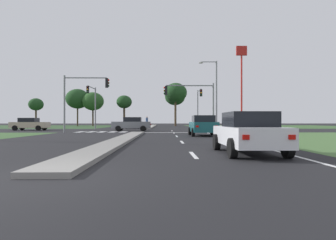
% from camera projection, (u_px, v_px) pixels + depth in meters
% --- Properties ---
extents(ground_plane, '(200.00, 200.00, 0.00)m').
position_uv_depth(ground_plane, '(144.00, 130.00, 35.71)').
color(ground_plane, black).
extents(grass_verge_far_left, '(35.00, 35.00, 0.01)m').
position_uv_depth(grass_verge_far_left, '(30.00, 127.00, 59.78)').
color(grass_verge_far_left, '#2D4C28').
rests_on(grass_verge_far_left, ground).
extents(grass_verge_far_right, '(35.00, 35.00, 0.01)m').
position_uv_depth(grass_verge_far_right, '(271.00, 126.00, 60.63)').
color(grass_verge_far_right, '#385B2D').
rests_on(grass_verge_far_right, ground).
extents(median_island_near, '(1.20, 22.00, 0.14)m').
position_uv_depth(median_island_near, '(121.00, 140.00, 16.71)').
color(median_island_near, gray).
rests_on(median_island_near, ground).
extents(median_island_far, '(1.20, 36.00, 0.14)m').
position_uv_depth(median_island_far, '(152.00, 126.00, 60.71)').
color(median_island_far, '#ADA89E').
rests_on(median_island_far, ground).
extents(lane_dash_near, '(0.14, 2.00, 0.01)m').
position_uv_depth(lane_dash_near, '(194.00, 155.00, 9.75)').
color(lane_dash_near, silver).
rests_on(lane_dash_near, ground).
extents(lane_dash_second, '(0.14, 2.00, 0.01)m').
position_uv_depth(lane_dash_second, '(182.00, 142.00, 15.75)').
color(lane_dash_second, silver).
rests_on(lane_dash_second, ground).
extents(lane_dash_third, '(0.14, 2.00, 0.01)m').
position_uv_depth(lane_dash_third, '(177.00, 136.00, 21.74)').
color(lane_dash_third, silver).
rests_on(lane_dash_third, ground).
extents(lane_dash_fourth, '(0.14, 2.00, 0.01)m').
position_uv_depth(lane_dash_fourth, '(174.00, 133.00, 27.74)').
color(lane_dash_fourth, silver).
rests_on(lane_dash_fourth, ground).
extents(lane_dash_fifth, '(0.14, 2.00, 0.01)m').
position_uv_depth(lane_dash_fifth, '(172.00, 131.00, 33.74)').
color(lane_dash_fifth, silver).
rests_on(lane_dash_fifth, ground).
extents(edge_line_right, '(0.14, 24.00, 0.01)m').
position_uv_depth(edge_line_right, '(233.00, 140.00, 17.83)').
color(edge_line_right, silver).
rests_on(edge_line_right, ground).
extents(stop_bar_near, '(6.40, 0.50, 0.01)m').
position_uv_depth(stop_bar_near, '(176.00, 133.00, 28.77)').
color(stop_bar_near, silver).
rests_on(stop_bar_near, ground).
extents(crosswalk_bar_near, '(0.70, 2.80, 0.01)m').
position_uv_depth(crosswalk_bar_near, '(80.00, 132.00, 30.40)').
color(crosswalk_bar_near, silver).
rests_on(crosswalk_bar_near, ground).
extents(crosswalk_bar_second, '(0.70, 2.80, 0.01)m').
position_uv_depth(crosswalk_bar_second, '(91.00, 132.00, 30.42)').
color(crosswalk_bar_second, silver).
rests_on(crosswalk_bar_second, ground).
extents(crosswalk_bar_third, '(0.70, 2.80, 0.01)m').
position_uv_depth(crosswalk_bar_third, '(102.00, 132.00, 30.44)').
color(crosswalk_bar_third, silver).
rests_on(crosswalk_bar_third, ground).
extents(crosswalk_bar_fourth, '(0.70, 2.80, 0.01)m').
position_uv_depth(crosswalk_bar_fourth, '(113.00, 132.00, 30.46)').
color(crosswalk_bar_fourth, silver).
rests_on(crosswalk_bar_fourth, ground).
extents(crosswalk_bar_fifth, '(0.70, 2.80, 0.01)m').
position_uv_depth(crosswalk_bar_fifth, '(123.00, 132.00, 30.48)').
color(crosswalk_bar_fifth, silver).
rests_on(crosswalk_bar_fifth, ground).
extents(car_white_near, '(1.97, 4.14, 1.49)m').
position_uv_depth(car_white_near, '(248.00, 132.00, 10.19)').
color(car_white_near, silver).
rests_on(car_white_near, ground).
extents(car_beige_second, '(4.47, 2.00, 1.56)m').
position_uv_depth(car_beige_second, '(30.00, 124.00, 35.62)').
color(car_beige_second, '#BCAD8E').
rests_on(car_beige_second, ground).
extents(car_maroon_third, '(1.96, 4.60, 1.58)m').
position_uv_depth(car_maroon_third, '(133.00, 123.00, 43.87)').
color(car_maroon_third, maroon).
rests_on(car_maroon_third, ground).
extents(car_teal_fourth, '(2.07, 4.18, 1.61)m').
position_uv_depth(car_teal_fourth, '(203.00, 125.00, 22.68)').
color(car_teal_fourth, '#19565B').
rests_on(car_teal_fourth, ground).
extents(car_grey_fifth, '(4.48, 2.09, 1.62)m').
position_uv_depth(car_grey_fifth, '(132.00, 124.00, 33.57)').
color(car_grey_fifth, slate).
rests_on(car_grey_fifth, ground).
extents(traffic_signal_near_left, '(4.66, 0.32, 5.83)m').
position_uv_depth(traffic_signal_near_left, '(81.00, 93.00, 29.02)').
color(traffic_signal_near_left, gray).
rests_on(traffic_signal_near_left, ground).
extents(traffic_signal_far_right, '(0.32, 4.08, 5.78)m').
position_uv_depth(traffic_signal_far_right, '(199.00, 102.00, 41.03)').
color(traffic_signal_far_right, gray).
rests_on(traffic_signal_far_right, ground).
extents(traffic_signal_far_left, '(0.32, 4.59, 6.14)m').
position_uv_depth(traffic_signal_far_left, '(93.00, 100.00, 40.63)').
color(traffic_signal_far_left, gray).
rests_on(traffic_signal_far_left, ground).
extents(traffic_signal_near_right, '(5.19, 0.32, 5.06)m').
position_uv_depth(traffic_signal_near_right, '(194.00, 98.00, 29.22)').
color(traffic_signal_near_right, gray).
rests_on(traffic_signal_near_right, ground).
extents(street_lamp_second, '(2.24, 0.29, 8.42)m').
position_uv_depth(street_lamp_second, '(215.00, 92.00, 34.38)').
color(street_lamp_second, gray).
rests_on(street_lamp_second, ground).
extents(pedestrian_at_median, '(0.34, 0.34, 1.76)m').
position_uv_depth(pedestrian_at_median, '(147.00, 121.00, 44.05)').
color(pedestrian_at_median, maroon).
rests_on(pedestrian_at_median, median_island_far).
extents(fastfood_pole_sign, '(1.80, 0.40, 13.87)m').
position_uv_depth(fastfood_pole_sign, '(242.00, 69.00, 48.21)').
color(fastfood_pole_sign, red).
rests_on(fastfood_pole_sign, ground).
extents(treeline_near, '(3.34, 3.34, 6.44)m').
position_uv_depth(treeline_near, '(36.00, 105.00, 66.08)').
color(treeline_near, '#423323').
rests_on(treeline_near, ground).
extents(treeline_second, '(5.43, 5.43, 8.69)m').
position_uv_depth(treeline_second, '(78.00, 99.00, 66.89)').
color(treeline_second, '#423323').
rests_on(treeline_second, ground).
extents(treeline_third, '(4.97, 4.97, 7.85)m').
position_uv_depth(treeline_third, '(93.00, 101.00, 65.98)').
color(treeline_third, '#423323').
rests_on(treeline_third, ground).
extents(treeline_fourth, '(3.54, 3.54, 7.10)m').
position_uv_depth(treeline_fourth, '(124.00, 102.00, 65.92)').
color(treeline_fourth, '#423323').
rests_on(treeline_fourth, ground).
extents(treeline_fifth, '(4.96, 4.96, 9.28)m').
position_uv_depth(treeline_fifth, '(175.00, 97.00, 70.00)').
color(treeline_fifth, '#423323').
rests_on(treeline_fifth, ground).
extents(treeline_sixth, '(5.30, 5.30, 10.09)m').
position_uv_depth(treeline_sixth, '(176.00, 93.00, 66.74)').
color(treeline_sixth, '#423323').
rests_on(treeline_sixth, ground).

